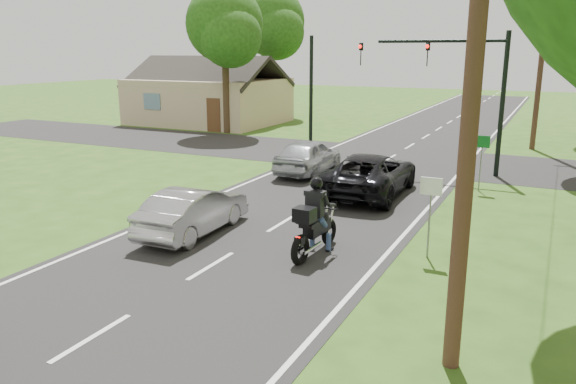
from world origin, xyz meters
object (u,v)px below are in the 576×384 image
(utility_pole_far, at_px, (542,53))
(sign_green, at_px, (482,150))
(silver_sedan, at_px, (193,211))
(sign_white, at_px, (431,198))
(utility_pole_near, at_px, (475,60))
(silver_suv, at_px, (308,156))
(dark_suv, at_px, (370,174))
(motorcycle_rider, at_px, (314,225))
(traffic_signal, at_px, (458,77))

(utility_pole_far, xyz_separation_m, sign_green, (-1.30, -11.02, -3.49))
(silver_sedan, distance_m, sign_green, 11.32)
(utility_pole_far, relative_size, sign_white, 4.71)
(utility_pole_near, bearing_deg, silver_sedan, 153.90)
(sign_white, bearing_deg, silver_suv, 130.75)
(silver_suv, relative_size, utility_pole_near, 0.44)
(utility_pole_far, bearing_deg, silver_sedan, -111.96)
(utility_pole_near, distance_m, utility_pole_far, 24.00)
(dark_suv, bearing_deg, utility_pole_near, 113.08)
(utility_pole_far, bearing_deg, silver_suv, -127.70)
(motorcycle_rider, xyz_separation_m, silver_sedan, (-3.86, 0.08, -0.13))
(dark_suv, bearing_deg, sign_green, -148.18)
(traffic_signal, height_order, utility_pole_near, utility_pole_near)
(sign_green, bearing_deg, silver_suv, 179.39)
(utility_pole_near, bearing_deg, utility_pole_far, 90.00)
(motorcycle_rider, xyz_separation_m, silver_suv, (-4.23, 9.18, -0.06))
(motorcycle_rider, bearing_deg, silver_sedan, -177.66)
(traffic_signal, xyz_separation_m, sign_green, (1.56, -3.02, -2.54))
(motorcycle_rider, xyz_separation_m, dark_suv, (-0.66, 6.74, -0.05))
(dark_suv, xyz_separation_m, utility_pole_near, (4.88, -10.61, 4.30))
(silver_sedan, distance_m, silver_suv, 9.11)
(sign_white, distance_m, sign_green, 8.00)
(sign_white, xyz_separation_m, sign_green, (0.20, 8.00, 0.00))
(motorcycle_rider, distance_m, dark_suv, 6.77)
(motorcycle_rider, distance_m, traffic_signal, 12.64)
(traffic_signal, bearing_deg, dark_suv, -110.58)
(silver_suv, distance_m, utility_pole_far, 14.49)
(utility_pole_far, height_order, sign_white, utility_pole_far)
(utility_pole_far, bearing_deg, utility_pole_near, -90.00)
(dark_suv, bearing_deg, motorcycle_rider, 93.97)
(silver_suv, height_order, sign_green, sign_green)
(motorcycle_rider, height_order, utility_pole_near, utility_pole_near)
(silver_suv, bearing_deg, silver_sedan, 91.05)
(silver_suv, bearing_deg, motorcycle_rider, 113.43)
(dark_suv, distance_m, traffic_signal, 6.66)
(dark_suv, relative_size, utility_pole_far, 0.55)
(dark_suv, bearing_deg, silver_suv, -35.99)
(silver_suv, xyz_separation_m, utility_pole_far, (8.46, 10.94, 4.32))
(dark_suv, bearing_deg, utility_pole_far, -111.67)
(silver_suv, relative_size, utility_pole_far, 0.44)
(sign_white, bearing_deg, motorcycle_rider, -157.92)
(dark_suv, xyz_separation_m, utility_pole_far, (4.88, 13.39, 4.30))
(utility_pole_far, bearing_deg, sign_green, -96.73)
(utility_pole_near, bearing_deg, silver_suv, 122.94)
(silver_suv, xyz_separation_m, utility_pole_near, (8.46, -13.06, 4.32))
(motorcycle_rider, bearing_deg, utility_pole_far, 81.73)
(dark_suv, height_order, sign_white, sign_white)
(dark_suv, xyz_separation_m, sign_green, (3.58, 2.37, 0.82))
(traffic_signal, bearing_deg, silver_suv, -152.28)
(dark_suv, height_order, traffic_signal, traffic_signal)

